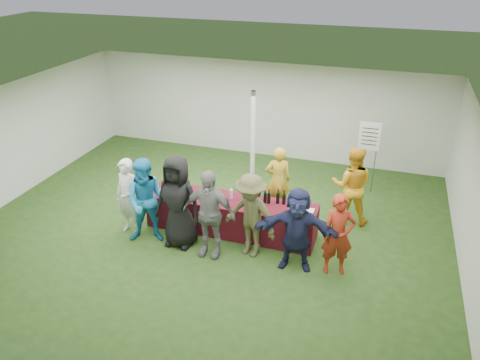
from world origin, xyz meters
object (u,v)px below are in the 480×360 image
(staff_back, at_px, (351,185))
(customer_5, at_px, (297,229))
(customer_6, at_px, (338,235))
(customer_0, at_px, (128,197))
(wine_list_sign, at_px, (369,142))
(dump_bucket, at_px, (301,213))
(customer_3, at_px, (209,214))
(staff_pourer, at_px, (278,180))
(serving_table, at_px, (231,216))
(customer_4, at_px, (250,216))
(customer_2, at_px, (178,202))
(customer_1, at_px, (148,201))

(staff_back, bearing_deg, customer_5, 64.13)
(staff_back, distance_m, customer_6, 1.91)
(customer_0, bearing_deg, staff_back, 38.11)
(wine_list_sign, bearing_deg, dump_bucket, -108.45)
(staff_back, xyz_separation_m, customer_3, (-2.46, -2.10, 0.02))
(dump_bucket, height_order, staff_back, staff_back)
(customer_5, bearing_deg, staff_pourer, 107.21)
(customer_0, relative_size, customer_5, 1.01)
(staff_pourer, xyz_separation_m, customer_6, (1.58, -1.85, 0.01))
(dump_bucket, distance_m, customer_6, 0.92)
(serving_table, distance_m, customer_4, 1.04)
(staff_pourer, xyz_separation_m, customer_2, (-1.56, -1.90, 0.18))
(staff_pourer, relative_size, customer_3, 0.87)
(staff_pourer, relative_size, customer_0, 0.94)
(staff_back, xyz_separation_m, customer_6, (-0.03, -1.91, -0.08))
(customer_2, bearing_deg, customer_1, -171.60)
(wine_list_sign, xyz_separation_m, customer_3, (-2.66, -3.68, -0.41))
(customer_2, xyz_separation_m, customer_6, (3.14, 0.05, -0.17))
(staff_pourer, bearing_deg, customer_2, 32.50)
(dump_bucket, distance_m, customer_2, 2.43)
(staff_pourer, distance_m, customer_4, 1.80)
(dump_bucket, distance_m, customer_1, 3.06)
(serving_table, relative_size, wine_list_sign, 2.00)
(wine_list_sign, xyz_separation_m, staff_pourer, (-1.80, -1.64, -0.52))
(dump_bucket, distance_m, customer_3, 1.79)
(serving_table, height_order, customer_6, customer_6)
(dump_bucket, xyz_separation_m, customer_5, (0.04, -0.58, -0.01))
(customer_3, distance_m, customer_6, 2.45)
(serving_table, relative_size, customer_0, 2.14)
(customer_1, bearing_deg, customer_4, -13.39)
(serving_table, bearing_deg, customer_4, -46.64)
(staff_pourer, distance_m, customer_2, 2.46)
(staff_back, bearing_deg, wine_list_sign, -101.69)
(customer_0, bearing_deg, customer_4, 15.19)
(customer_2, xyz_separation_m, customer_4, (1.47, 0.10, -0.10))
(customer_0, bearing_deg, customer_1, 0.24)
(customer_0, distance_m, customer_2, 1.17)
(staff_back, bearing_deg, customer_2, 27.04)
(staff_pourer, xyz_separation_m, customer_4, (-0.09, -1.80, 0.07))
(serving_table, bearing_deg, wine_list_sign, 47.75)
(customer_1, relative_size, customer_4, 1.05)
(customer_3, bearing_deg, staff_back, 40.58)
(dump_bucket, relative_size, customer_6, 0.17)
(staff_back, height_order, customer_2, customer_2)
(serving_table, bearing_deg, customer_2, -137.63)
(customer_4, bearing_deg, serving_table, 150.44)
(customer_3, relative_size, customer_5, 1.09)
(staff_pourer, bearing_deg, customer_5, 95.30)
(customer_6, bearing_deg, customer_1, 165.28)
(customer_3, height_order, customer_4, customer_3)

